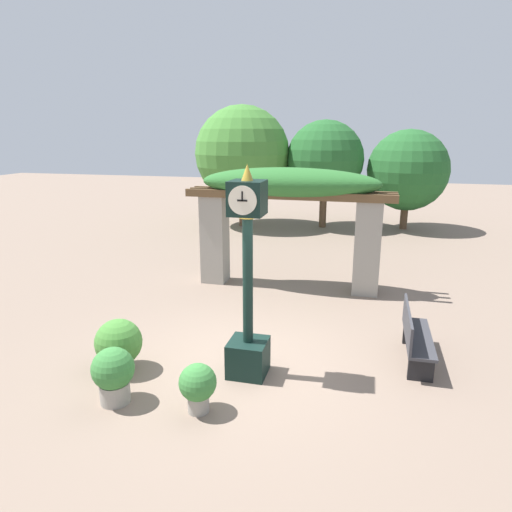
# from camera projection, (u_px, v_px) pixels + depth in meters

# --- Properties ---
(ground_plane) EXTENTS (60.00, 60.00, 0.00)m
(ground_plane) POSITION_uv_depth(u_px,v_px,m) (244.00, 363.00, 7.48)
(ground_plane) COLOR #7F6B5B
(pedestal_clock) EXTENTS (0.59, 0.59, 3.24)m
(pedestal_clock) POSITION_uv_depth(u_px,v_px,m) (248.00, 293.00, 6.81)
(pedestal_clock) COLOR black
(pedestal_clock) RESTS_ON ground
(pergola) EXTENTS (4.89, 1.19, 2.88)m
(pergola) POSITION_uv_depth(u_px,v_px,m) (289.00, 201.00, 10.65)
(pergola) COLOR gray
(pergola) RESTS_ON ground
(potted_plant_near_left) EXTENTS (0.74, 0.74, 0.85)m
(potted_plant_near_left) POSITION_uv_depth(u_px,v_px,m) (119.00, 343.00, 7.15)
(potted_plant_near_left) COLOR gray
(potted_plant_near_left) RESTS_ON ground
(potted_plant_near_right) EXTENTS (0.59, 0.59, 0.81)m
(potted_plant_near_right) POSITION_uv_depth(u_px,v_px,m) (113.00, 373.00, 6.29)
(potted_plant_near_right) COLOR gray
(potted_plant_near_right) RESTS_ON ground
(potted_plant_far_left) EXTENTS (0.51, 0.51, 0.69)m
(potted_plant_far_left) POSITION_uv_depth(u_px,v_px,m) (198.00, 385.00, 6.09)
(potted_plant_far_left) COLOR gray
(potted_plant_far_left) RESTS_ON ground
(park_bench) EXTENTS (0.42, 1.60, 0.89)m
(park_bench) POSITION_uv_depth(u_px,v_px,m) (415.00, 336.00, 7.46)
(park_bench) COLOR #38383D
(park_bench) RESTS_ON ground
(tree_line) EXTENTS (9.64, 4.28, 4.70)m
(tree_line) POSITION_uv_depth(u_px,v_px,m) (307.00, 160.00, 17.58)
(tree_line) COLOR brown
(tree_line) RESTS_ON ground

